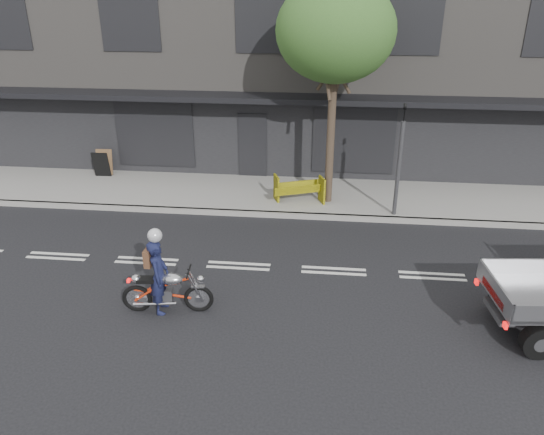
{
  "coord_description": "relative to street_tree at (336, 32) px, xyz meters",
  "views": [
    {
      "loc": [
        2.08,
        -11.55,
        6.68
      ],
      "look_at": [
        0.8,
        0.5,
        1.16
      ],
      "focal_mm": 35.0,
      "sensor_mm": 36.0,
      "label": 1
    }
  ],
  "objects": [
    {
      "name": "traffic_light_pole",
      "position": [
        2.0,
        -0.85,
        -3.63
      ],
      "size": [
        0.12,
        0.12,
        3.5
      ],
      "color": "#2D2D30",
      "rests_on": "ground"
    },
    {
      "name": "construction_barrier",
      "position": [
        -0.92,
        -0.36,
        -4.7
      ],
      "size": [
        1.66,
        1.13,
        0.86
      ],
      "primitive_type": null,
      "rotation": [
        0.0,
        0.0,
        0.37
      ],
      "color": "#FFF20D",
      "rests_on": "sidewalk"
    },
    {
      "name": "building_main",
      "position": [
        -2.2,
        7.1,
        -1.28
      ],
      "size": [
        26.0,
        10.0,
        8.0
      ],
      "primitive_type": "cube",
      "color": "slate",
      "rests_on": "ground"
    },
    {
      "name": "ground",
      "position": [
        -2.2,
        -4.2,
        -5.28
      ],
      "size": [
        80.0,
        80.0,
        0.0
      ],
      "primitive_type": "plane",
      "color": "black",
      "rests_on": "ground"
    },
    {
      "name": "motorcycle",
      "position": [
        -3.4,
        -6.3,
        -4.75
      ],
      "size": [
        1.99,
        0.58,
        1.02
      ],
      "rotation": [
        0.0,
        0.0,
        0.1
      ],
      "color": "black",
      "rests_on": "ground"
    },
    {
      "name": "sidewalk",
      "position": [
        -2.2,
        0.5,
        -5.2
      ],
      "size": [
        32.0,
        3.2,
        0.15
      ],
      "primitive_type": "cube",
      "color": "gray",
      "rests_on": "ground"
    },
    {
      "name": "rider",
      "position": [
        -3.55,
        -6.3,
        -4.43
      ],
      "size": [
        0.47,
        0.66,
        1.7
      ],
      "primitive_type": "imported",
      "rotation": [
        0.0,
        0.0,
        1.67
      ],
      "color": "#15193B",
      "rests_on": "ground"
    },
    {
      "name": "kerb",
      "position": [
        -2.2,
        -1.1,
        -5.2
      ],
      "size": [
        32.0,
        0.2,
        0.15
      ],
      "primitive_type": "cube",
      "color": "gray",
      "rests_on": "ground"
    },
    {
      "name": "sandwich_board",
      "position": [
        -8.04,
        1.38,
        -4.67
      ],
      "size": [
        0.59,
        0.4,
        0.92
      ],
      "primitive_type": null,
      "rotation": [
        0.0,
        0.0,
        0.03
      ],
      "color": "black",
      "rests_on": "sidewalk"
    },
    {
      "name": "street_tree",
      "position": [
        0.0,
        0.0,
        0.0
      ],
      "size": [
        3.4,
        3.4,
        6.74
      ],
      "color": "#382B21",
      "rests_on": "ground"
    }
  ]
}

